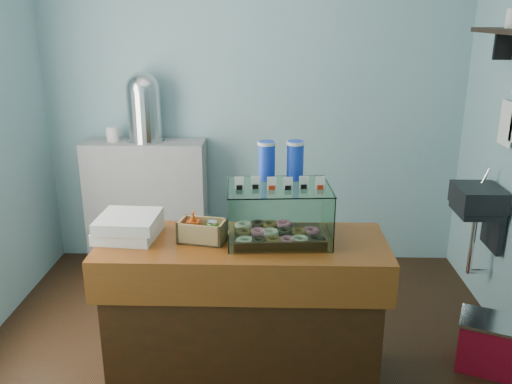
{
  "coord_description": "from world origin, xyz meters",
  "views": [
    {
      "loc": [
        0.15,
        -3.01,
        2.1
      ],
      "look_at": [
        0.07,
        -0.15,
        1.15
      ],
      "focal_mm": 38.0,
      "sensor_mm": 36.0,
      "label": 1
    }
  ],
  "objects_px": {
    "coffee_urn": "(144,105)",
    "red_cooler": "(490,344)",
    "display_case": "(278,209)",
    "counter": "(243,312)"
  },
  "relations": [
    {
      "from": "coffee_urn",
      "to": "red_cooler",
      "type": "bearing_deg",
      "value": -30.94
    },
    {
      "from": "counter",
      "to": "display_case",
      "type": "distance_m",
      "value": 0.64
    },
    {
      "from": "coffee_urn",
      "to": "counter",
      "type": "bearing_deg",
      "value": -61.05
    },
    {
      "from": "coffee_urn",
      "to": "red_cooler",
      "type": "height_order",
      "value": "coffee_urn"
    },
    {
      "from": "counter",
      "to": "display_case",
      "type": "bearing_deg",
      "value": 21.16
    },
    {
      "from": "display_case",
      "to": "coffee_urn",
      "type": "relative_size",
      "value": 1.04
    },
    {
      "from": "display_case",
      "to": "coffee_urn",
      "type": "height_order",
      "value": "coffee_urn"
    },
    {
      "from": "display_case",
      "to": "counter",
      "type": "bearing_deg",
      "value": -162.64
    },
    {
      "from": "display_case",
      "to": "red_cooler",
      "type": "xyz_separation_m",
      "value": [
        1.32,
        0.08,
        -0.9
      ]
    },
    {
      "from": "coffee_urn",
      "to": "red_cooler",
      "type": "xyz_separation_m",
      "value": [
        2.39,
        -1.43,
        -1.23
      ]
    }
  ]
}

